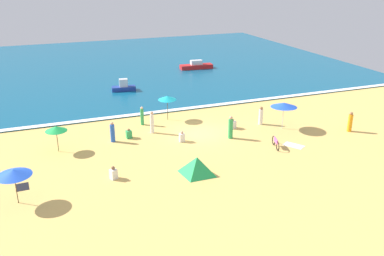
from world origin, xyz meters
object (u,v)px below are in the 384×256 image
beach_umbrella_1 (13,173)px  parked_bicycle (276,143)px  beachgoer_1 (152,122)px  beachgoer_2 (350,122)px  beach_umbrella_2 (284,105)px  beachgoer_7 (182,137)px  beachgoer_4 (261,116)px  small_boat_0 (124,87)px  beach_umbrella_4 (167,98)px  beach_tent (197,166)px  small_boat_1 (196,66)px  beach_umbrella_3 (56,129)px  beachgoer_3 (113,132)px  beachgoer_5 (129,134)px  beachgoer_6 (233,124)px  beachgoer_9 (142,116)px  beachgoer_0 (231,128)px  beachgoer_8 (113,173)px

beach_umbrella_1 → parked_bicycle: (18.24, 1.63, -1.58)m
beachgoer_1 → beachgoer_2: 16.42m
beach_umbrella_2 → beachgoer_7: size_ratio=3.14×
beachgoer_4 → beachgoer_2: bearing=-34.4°
beach_umbrella_1 → small_boat_0: beach_umbrella_1 is taller
beach_umbrella_4 → beach_tent: bearing=-97.9°
parked_bicycle → small_boat_1: bearing=81.2°
beach_umbrella_3 → beachgoer_3: bearing=5.5°
beach_tent → parked_bicycle: size_ratio=1.51×
beachgoer_2 → beachgoer_7: bearing=168.0°
beachgoer_2 → beachgoer_5: (-17.50, 5.15, -0.46)m
beach_umbrella_4 → beachgoer_2: beach_umbrella_4 is taller
beach_umbrella_3 → beachgoer_6: bearing=-1.4°
beach_umbrella_4 → parked_bicycle: size_ratio=1.27×
beachgoer_3 → beachgoer_9: beachgoer_9 is taller
beachgoer_0 → beachgoer_8: beachgoer_0 is taller
small_boat_1 → beach_umbrella_3: bearing=-132.2°
beachgoer_2 → small_boat_1: bearing=97.5°
beach_umbrella_1 → beachgoer_2: beach_umbrella_1 is taller
parked_bicycle → beachgoer_0: size_ratio=0.95×
beach_umbrella_4 → beachgoer_8: (-6.77, -9.57, -1.66)m
beachgoer_5 → beachgoer_9: bearing=55.4°
beachgoer_4 → small_boat_1: bearing=83.1°
parked_bicycle → beachgoer_0: bearing=129.3°
parked_bicycle → beachgoer_5: (-9.96, 5.86, -0.05)m
beach_umbrella_3 → parked_bicycle: 16.36m
beachgoer_4 → beachgoer_0: bearing=-153.2°
parked_bicycle → beachgoer_1: bearing=141.5°
beach_tent → beachgoer_0: size_ratio=1.44×
beach_tent → beachgoer_9: bearing=95.2°
beach_umbrella_2 → small_boat_1: size_ratio=0.62×
beachgoer_0 → beachgoer_1: beachgoer_1 is taller
beach_tent → beachgoer_0: (4.83, 4.91, 0.26)m
beachgoer_2 → beachgoer_9: 17.52m
beach_umbrella_3 → small_boat_1: (19.57, 21.55, -1.32)m
beach_umbrella_4 → beach_tent: size_ratio=0.84×
beachgoer_3 → small_boat_0: beachgoer_3 is taller
beach_umbrella_3 → beach_umbrella_4: bearing=21.0°
beach_umbrella_3 → small_boat_1: bearing=47.8°
beachgoer_0 → beach_umbrella_2: bearing=4.1°
parked_bicycle → small_boat_0: small_boat_0 is taller
beachgoer_9 → beach_umbrella_3: bearing=-155.8°
beachgoer_1 → small_boat_0: beachgoer_1 is taller
beach_umbrella_2 → beachgoer_8: beach_umbrella_2 is taller
beachgoer_4 → beachgoer_6: beachgoer_4 is taller
beach_umbrella_2 → beach_umbrella_3: bearing=174.0°
beachgoer_9 → beach_umbrella_2: bearing=-25.5°
beachgoer_3 → beach_umbrella_1: bearing=-133.9°
beachgoer_0 → beachgoer_1: (-5.51, 3.38, 0.03)m
beach_tent → beachgoer_8: size_ratio=3.01×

